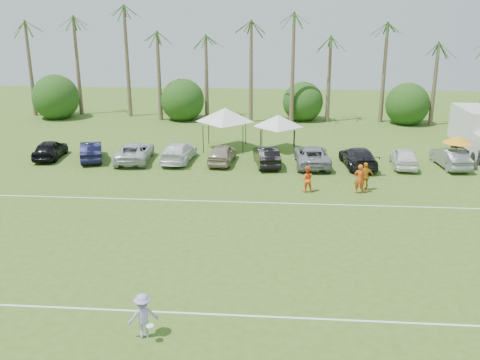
{
  "coord_description": "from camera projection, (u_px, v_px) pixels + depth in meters",
  "views": [
    {
      "loc": [
        4.02,
        -15.05,
        10.74
      ],
      "look_at": [
        1.73,
        13.22,
        1.6
      ],
      "focal_mm": 40.0,
      "sensor_mm": 36.0,
      "label": 1
    }
  ],
  "objects": [
    {
      "name": "canopy_tent_right",
      "position": [
        278.0,
        115.0,
        41.62
      ],
      "size": [
        4.04,
        4.04,
        3.27
      ],
      "color": "black",
      "rests_on": "ground"
    },
    {
      "name": "frisbee_player",
      "position": [
        143.0,
        316.0,
        18.09
      ],
      "size": [
        1.19,
        0.95,
        1.61
      ],
      "rotation": [
        0.0,
        0.0,
        3.54
      ],
      "color": "#A195D3",
      "rests_on": "ground"
    },
    {
      "name": "palm_tree_5",
      "position": [
        243.0,
        34.0,
        51.37
      ],
      "size": [
        2.4,
        2.4,
        9.9
      ],
      "color": "brown",
      "rests_on": "ground"
    },
    {
      "name": "parked_car_0",
      "position": [
        50.0,
        149.0,
        39.87
      ],
      "size": [
        1.95,
        4.23,
        1.4
      ],
      "primitive_type": "imported",
      "rotation": [
        0.0,
        0.0,
        3.21
      ],
      "color": "black",
      "rests_on": "ground"
    },
    {
      "name": "parked_car_5",
      "position": [
        267.0,
        156.0,
        38.12
      ],
      "size": [
        2.2,
        4.45,
        1.4
      ],
      "primitive_type": "imported",
      "rotation": [
        0.0,
        0.0,
        3.31
      ],
      "color": "black",
      "rests_on": "ground"
    },
    {
      "name": "canopy_tent_left",
      "position": [
        225.0,
        108.0,
        41.86
      ],
      "size": [
        4.73,
        4.73,
        3.83
      ],
      "color": "black",
      "rests_on": "ground"
    },
    {
      "name": "palm_tree_1",
      "position": [
        71.0,
        34.0,
        52.67
      ],
      "size": [
        2.4,
        2.4,
        9.9
      ],
      "color": "brown",
      "rests_on": "ground"
    },
    {
      "name": "parked_car_3",
      "position": [
        178.0,
        152.0,
        39.13
      ],
      "size": [
        2.21,
        4.93,
        1.4
      ],
      "primitive_type": "imported",
      "rotation": [
        0.0,
        0.0,
        3.09
      ],
      "color": "white",
      "rests_on": "ground"
    },
    {
      "name": "palm_tree_2",
      "position": [
        120.0,
        25.0,
        52.02
      ],
      "size": [
        2.4,
        2.4,
        10.9
      ],
      "color": "brown",
      "rests_on": "ground"
    },
    {
      "name": "parked_car_9",
      "position": [
        450.0,
        157.0,
        37.66
      ],
      "size": [
        1.96,
        4.4,
        1.4
      ],
      "primitive_type": "imported",
      "rotation": [
        0.0,
        0.0,
        3.26
      ],
      "color": "slate",
      "rests_on": "ground"
    },
    {
      "name": "bush_tree_1",
      "position": [
        185.0,
        100.0,
        54.78
      ],
      "size": [
        4.0,
        4.0,
        4.0
      ],
      "color": "brown",
      "rests_on": "ground"
    },
    {
      "name": "parked_car_1",
      "position": [
        91.0,
        151.0,
        39.41
      ],
      "size": [
        2.77,
        4.51,
        1.4
      ],
      "primitive_type": "imported",
      "rotation": [
        0.0,
        0.0,
        3.47
      ],
      "color": "black",
      "rests_on": "ground"
    },
    {
      "name": "bush_tree_0",
      "position": [
        62.0,
        98.0,
        55.78
      ],
      "size": [
        4.0,
        4.0,
        4.0
      ],
      "color": "brown",
      "rests_on": "ground"
    },
    {
      "name": "market_umbrella",
      "position": [
        458.0,
        140.0,
        36.87
      ],
      "size": [
        2.09,
        2.09,
        2.33
      ],
      "color": "black",
      "rests_on": "ground"
    },
    {
      "name": "sideline_player_b",
      "position": [
        307.0,
        179.0,
        32.53
      ],
      "size": [
        0.85,
        0.69,
        1.63
      ],
      "primitive_type": "imported",
      "rotation": [
        0.0,
        0.0,
        3.23
      ],
      "color": "#FF611C",
      "rests_on": "ground"
    },
    {
      "name": "parked_car_2",
      "position": [
        134.0,
        152.0,
        39.17
      ],
      "size": [
        2.72,
        5.22,
        1.4
      ],
      "primitive_type": "imported",
      "rotation": [
        0.0,
        0.0,
        3.22
      ],
      "color": "silver",
      "rests_on": "ground"
    },
    {
      "name": "field_lines",
      "position": [
        195.0,
        244.0,
        25.46
      ],
      "size": [
        80.0,
        12.1,
        0.01
      ],
      "color": "white",
      "rests_on": "ground"
    },
    {
      "name": "palm_tree_0",
      "position": [
        23.0,
        42.0,
        53.32
      ],
      "size": [
        2.4,
        2.4,
        8.9
      ],
      "color": "brown",
      "rests_on": "ground"
    },
    {
      "name": "sideline_player_c",
      "position": [
        366.0,
        176.0,
        32.8
      ],
      "size": [
        1.11,
        0.66,
        1.78
      ],
      "primitive_type": "imported",
      "rotation": [
        0.0,
        0.0,
        3.37
      ],
      "color": "orange",
      "rests_on": "ground"
    },
    {
      "name": "palm_tree_6",
      "position": [
        285.0,
        25.0,
        50.8
      ],
      "size": [
        2.4,
        2.4,
        10.9
      ],
      "color": "brown",
      "rests_on": "ground"
    },
    {
      "name": "bush_tree_2",
      "position": [
        303.0,
        101.0,
        53.86
      ],
      "size": [
        4.0,
        4.0,
        4.0
      ],
      "color": "brown",
      "rests_on": "ground"
    },
    {
      "name": "palm_tree_7",
      "position": [
        328.0,
        16.0,
        50.23
      ],
      "size": [
        2.4,
        2.4,
        11.9
      ],
      "color": "brown",
      "rests_on": "ground"
    },
    {
      "name": "sideline_player_a",
      "position": [
        360.0,
        179.0,
        32.29
      ],
      "size": [
        0.67,
        0.46,
        1.81
      ],
      "primitive_type": "imported",
      "rotation": [
        0.0,
        0.0,
        3.11
      ],
      "color": "#D04817",
      "rests_on": "ground"
    },
    {
      "name": "parked_car_8",
      "position": [
        404.0,
        157.0,
        37.72
      ],
      "size": [
        1.95,
        4.23,
        1.4
      ],
      "primitive_type": "imported",
      "rotation": [
        0.0,
        0.0,
        3.07
      ],
      "color": "white",
      "rests_on": "ground"
    },
    {
      "name": "ground",
      "position": [
        157.0,
        345.0,
        17.87
      ],
      "size": [
        120.0,
        120.0,
        0.0
      ],
      "primitive_type": "plane",
      "color": "#3C5C1B",
      "rests_on": "ground"
    },
    {
      "name": "palm_tree_3",
      "position": [
        160.0,
        16.0,
        51.46
      ],
      "size": [
        2.4,
        2.4,
        11.9
      ],
      "color": "brown",
      "rests_on": "ground"
    },
    {
      "name": "palm_tree_9",
      "position": [
        434.0,
        35.0,
        49.99
      ],
      "size": [
        2.4,
        2.4,
        9.9
      ],
      "color": "brown",
      "rests_on": "ground"
    },
    {
      "name": "parked_car_6",
      "position": [
        312.0,
        156.0,
        38.09
      ],
      "size": [
        2.54,
        5.15,
        1.4
      ],
      "primitive_type": "imported",
      "rotation": [
        0.0,
        0.0,
        3.18
      ],
      "color": "gray",
      "rests_on": "ground"
    },
    {
      "name": "palm_tree_8",
      "position": [
        379.0,
        44.0,
        50.64
      ],
      "size": [
        2.4,
        2.4,
        8.9
      ],
      "color": "brown",
      "rests_on": "ground"
    },
    {
      "name": "palm_tree_4",
      "position": [
        202.0,
        43.0,
        51.94
      ],
      "size": [
        2.4,
        2.4,
        8.9
      ],
      "color": "brown",
      "rests_on": "ground"
    },
    {
      "name": "parked_car_7",
      "position": [
        358.0,
        157.0,
        37.73
      ],
      "size": [
        2.52,
        5.04,
        1.4
      ],
      "primitive_type": "imported",
      "rotation": [
        0.0,
        0.0,
        3.26
      ],
      "color": "black",
      "rests_on": "ground"
    },
    {
      "name": "bush_tree_3",
      "position": [
        404.0,
        103.0,
        53.1
      ],
      "size": [
        4.0,
        4.0,
        4.0
      ],
      "color": "brown",
      "rests_on": "ground"
    },
    {
      "name": "parked_car_4",
      "position": [
        222.0,
        154.0,
        38.65
      ],
      "size": [
        1.91,
        4.21,
        1.4
      ],
      "primitive_type": "imported",
      "rotation": [
        0.0,
        0.0,
        3.08
      ],
      "color": "gray",
      "rests_on": "ground"
    }
  ]
}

